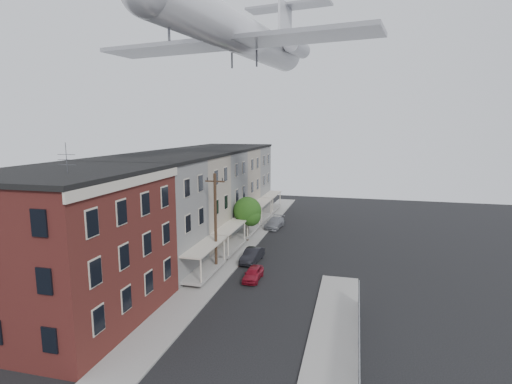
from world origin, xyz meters
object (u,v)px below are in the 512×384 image
Objects in this scene: street_tree at (248,212)px; car_far at (275,223)px; car_mid at (252,255)px; car_near at (253,274)px; airplane at (242,35)px; utility_pole at (216,221)px.

street_tree is 7.63m from car_far.
car_mid is at bearing -71.64° from street_tree.
street_tree is at bearing 107.53° from car_near.
car_far is at bearing 95.91° from car_near.
airplane is (-2.02, 3.99, 20.51)m from car_near.
utility_pole reaches higher than car_near.
utility_pole is at bearing -91.89° from street_tree.
car_near is at bearing -63.12° from airplane.
utility_pole is 5.78m from car_mid.
car_mid is 13.55m from car_far.
utility_pole reaches higher than street_tree.
car_mid is at bearing 52.46° from utility_pole.
car_far is (2.00, 16.83, -4.01)m from utility_pole.
street_tree reaches higher than car_mid.
car_mid is 0.14× the size of airplane.
street_tree is (0.33, 9.92, -1.22)m from utility_pole.
utility_pole is 5.73m from car_near.
utility_pole is 2.72× the size of car_near.
car_far is (-0.53, 13.54, 0.01)m from car_mid.
street_tree reaches higher than car_far.
car_near is 18.13m from car_far.
car_mid is at bearing 105.99° from car_near.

